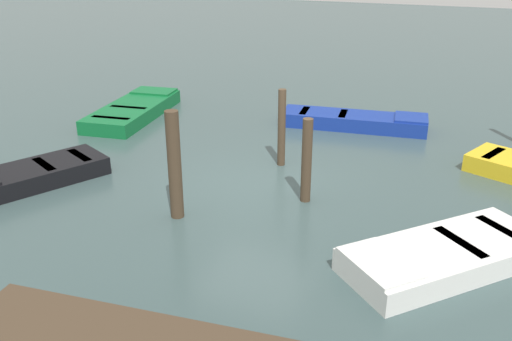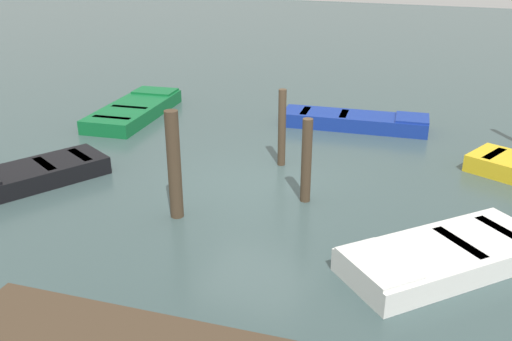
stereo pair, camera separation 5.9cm
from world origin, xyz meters
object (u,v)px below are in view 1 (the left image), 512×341
object	(u,v)px
rowboat_black	(34,174)
rowboat_blue	(355,120)
mooring_piling_far_right	(175,166)
mooring_piling_center	(307,161)
rowboat_white	(445,255)
mooring_piling_mid_left	(282,128)
rowboat_green	(134,110)

from	to	relation	value
rowboat_black	rowboat_blue	distance (m)	8.74
rowboat_blue	mooring_piling_far_right	world-z (taller)	mooring_piling_far_right
mooring_piling_center	rowboat_blue	bearing A→B (deg)	-87.94
rowboat_white	mooring_piling_mid_left	distance (m)	5.19
rowboat_white	rowboat_black	xyz separation A→B (m)	(8.73, 0.01, 0.00)
rowboat_white	mooring_piling_mid_left	bearing A→B (deg)	-85.72
mooring_piling_mid_left	mooring_piling_far_right	size ratio (longest dim) A/B	0.87
rowboat_black	mooring_piling_center	size ratio (longest dim) A/B	1.85
rowboat_white	rowboat_green	size ratio (longest dim) A/B	0.86
rowboat_green	mooring_piling_mid_left	world-z (taller)	mooring_piling_mid_left
mooring_piling_mid_left	rowboat_green	bearing A→B (deg)	-19.22
rowboat_white	mooring_piling_far_right	distance (m)	5.06
rowboat_blue	mooring_piling_mid_left	size ratio (longest dim) A/B	2.27
rowboat_green	mooring_piling_center	world-z (taller)	mooring_piling_center
rowboat_green	rowboat_black	xyz separation A→B (m)	(-0.86, 5.10, 0.00)
rowboat_white	mooring_piling_mid_left	world-z (taller)	mooring_piling_mid_left
rowboat_blue	rowboat_white	bearing A→B (deg)	-72.52
mooring_piling_far_right	mooring_piling_center	bearing A→B (deg)	-141.71
rowboat_blue	mooring_piling_center	size ratio (longest dim) A/B	2.37
rowboat_green	mooring_piling_far_right	world-z (taller)	mooring_piling_far_right
rowboat_black	rowboat_blue	size ratio (longest dim) A/B	0.78
rowboat_black	mooring_piling_mid_left	size ratio (longest dim) A/B	1.77
rowboat_blue	mooring_piling_center	world-z (taller)	mooring_piling_center
rowboat_black	rowboat_blue	xyz separation A→B (m)	(-5.65, -6.67, -0.00)
rowboat_black	mooring_piling_mid_left	bearing A→B (deg)	149.86
rowboat_white	rowboat_blue	xyz separation A→B (m)	(3.08, -6.67, -0.00)
mooring_piling_far_right	mooring_piling_center	distance (m)	2.67
rowboat_blue	mooring_piling_far_right	size ratio (longest dim) A/B	1.96
rowboat_white	mooring_piling_far_right	bearing A→B (deg)	-46.01
rowboat_white	mooring_piling_center	distance (m)	3.33
mooring_piling_far_right	rowboat_white	bearing A→B (deg)	-178.25
rowboat_green	mooring_piling_mid_left	distance (m)	5.91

